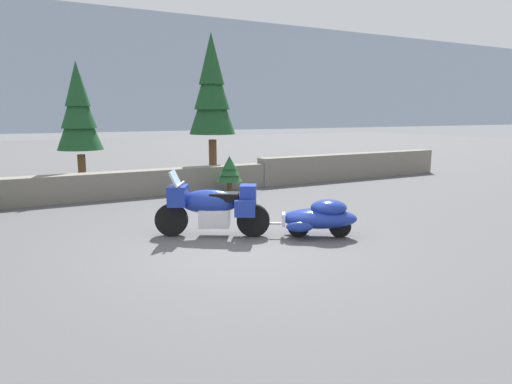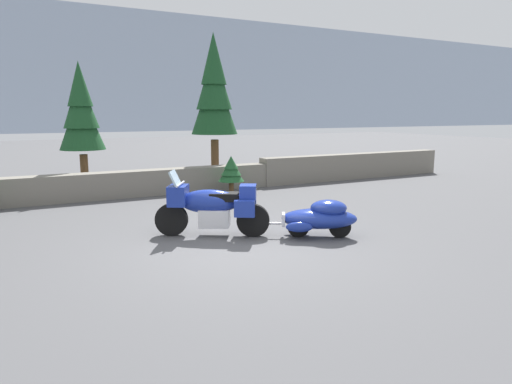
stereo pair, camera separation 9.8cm
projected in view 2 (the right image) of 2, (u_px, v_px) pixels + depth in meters
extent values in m
plane|color=#4C4C4F|center=(237.00, 247.00, 8.57)|extent=(80.00, 80.00, 0.00)
cube|color=slate|center=(146.00, 183.00, 13.99)|extent=(8.00, 0.57, 0.77)
cube|color=slate|center=(355.00, 166.00, 17.64)|extent=(8.00, 0.53, 0.94)
cube|color=#99A8BF|center=(24.00, 85.00, 90.96)|extent=(240.00, 80.00, 16.00)
cylinder|color=black|center=(172.00, 220.00, 9.36)|extent=(0.64, 0.46, 0.66)
cylinder|color=black|center=(253.00, 220.00, 9.29)|extent=(0.64, 0.46, 0.66)
cube|color=silver|center=(215.00, 218.00, 9.31)|extent=(0.74, 0.68, 0.36)
ellipsoid|color=navy|center=(209.00, 201.00, 9.26)|extent=(1.26, 0.99, 0.48)
cube|color=navy|center=(178.00, 195.00, 9.27)|extent=(0.57, 0.63, 0.40)
cube|color=#9EB7C6|center=(175.00, 179.00, 9.22)|extent=(0.39, 0.47, 0.34)
cube|color=black|center=(224.00, 197.00, 9.23)|extent=(0.67, 0.59, 0.16)
cube|color=navy|center=(248.00, 192.00, 9.20)|extent=(0.48, 0.51, 0.28)
cube|color=navy|center=(245.00, 209.00, 8.95)|extent=(0.43, 0.34, 0.32)
cube|color=navy|center=(246.00, 203.00, 9.54)|extent=(0.43, 0.34, 0.32)
cylinder|color=silver|center=(180.00, 184.00, 9.23)|extent=(0.39, 0.62, 0.04)
cylinder|color=silver|center=(174.00, 208.00, 9.32)|extent=(0.25, 0.19, 0.54)
cylinder|color=black|center=(298.00, 226.00, 9.27)|extent=(0.43, 0.31, 0.44)
cylinder|color=black|center=(340.00, 227.00, 9.23)|extent=(0.43, 0.31, 0.44)
ellipsoid|color=navy|center=(319.00, 219.00, 9.23)|extent=(1.64, 1.35, 0.40)
ellipsoid|color=navy|center=(329.00, 208.00, 9.18)|extent=(0.90, 0.85, 0.32)
cube|color=silver|center=(284.00, 219.00, 9.26)|extent=(0.21, 0.31, 0.24)
ellipsoid|color=navy|center=(299.00, 227.00, 8.94)|extent=(0.52, 0.38, 0.20)
ellipsoid|color=navy|center=(298.00, 220.00, 9.57)|extent=(0.52, 0.38, 0.20)
cylinder|color=silver|center=(264.00, 223.00, 9.29)|extent=(0.63, 0.40, 0.05)
cylinder|color=brown|center=(215.00, 161.00, 16.81)|extent=(0.28, 0.28, 1.51)
cone|color=#194723|center=(214.00, 100.00, 16.45)|extent=(1.64, 1.64, 2.39)
cone|color=#194723|center=(214.00, 79.00, 16.33)|extent=(1.27, 1.27, 2.09)
cone|color=#194723|center=(213.00, 58.00, 16.21)|extent=(0.90, 0.90, 1.79)
cylinder|color=brown|center=(85.00, 173.00, 14.74)|extent=(0.25, 0.25, 1.17)
cone|color=#194723|center=(81.00, 120.00, 14.47)|extent=(1.39, 1.39, 1.84)
cone|color=#194723|center=(80.00, 102.00, 14.37)|extent=(1.08, 1.08, 1.61)
cone|color=#194723|center=(79.00, 84.00, 14.28)|extent=(0.77, 0.77, 1.38)
cylinder|color=brown|center=(231.00, 188.00, 14.37)|extent=(0.16, 0.16, 0.34)
cone|color=#1E5128|center=(231.00, 173.00, 14.29)|extent=(0.80, 0.80, 0.53)
cone|color=#1E5128|center=(231.00, 167.00, 14.26)|extent=(0.62, 0.62, 0.46)
cone|color=#1E5128|center=(231.00, 162.00, 14.23)|extent=(0.44, 0.44, 0.40)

